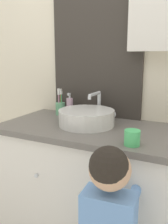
# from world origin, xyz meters

# --- Properties ---
(wall_back) EXTENTS (3.20, 0.18, 2.50)m
(wall_back) POSITION_xyz_m (0.02, 0.62, 1.30)
(wall_back) COLOR beige
(wall_back) RESTS_ON ground_plane
(vanity_counter) EXTENTS (1.29, 0.60, 0.89)m
(vanity_counter) POSITION_xyz_m (0.00, 0.30, 0.44)
(vanity_counter) COLOR silver
(vanity_counter) RESTS_ON ground_plane
(sink_basin) EXTENTS (0.35, 0.40, 0.19)m
(sink_basin) POSITION_xyz_m (-0.11, 0.32, 0.94)
(sink_basin) COLOR silver
(sink_basin) RESTS_ON vanity_counter
(toothbrush_holder) EXTENTS (0.07, 0.07, 0.19)m
(toothbrush_holder) POSITION_xyz_m (-0.41, 0.49, 0.94)
(toothbrush_holder) COLOR #66B27F
(toothbrush_holder) RESTS_ON vanity_counter
(soap_dispenser) EXTENTS (0.05, 0.05, 0.17)m
(soap_dispenser) POSITION_xyz_m (-0.33, 0.49, 0.95)
(soap_dispenser) COLOR #CCA3BC
(soap_dispenser) RESTS_ON vanity_counter
(drinking_cup) EXTENTS (0.08, 0.08, 0.08)m
(drinking_cup) POSITION_xyz_m (0.24, 0.09, 0.92)
(drinking_cup) COLOR #4CC670
(drinking_cup) RESTS_ON vanity_counter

